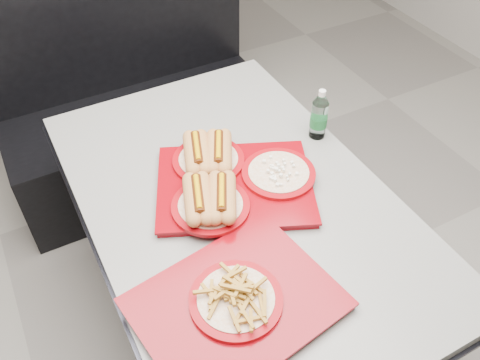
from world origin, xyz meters
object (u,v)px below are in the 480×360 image
diner_table (238,232)px  booth_bench (135,107)px  tray_near (228,180)px  tray_far (236,301)px  water_bottle (319,117)px

diner_table → booth_bench: 1.11m
diner_table → tray_near: size_ratio=2.37×
booth_bench → tray_near: 1.11m
booth_bench → tray_far: 1.50m
diner_table → water_bottle: size_ratio=7.45×
booth_bench → tray_far: bearing=-97.4°
water_bottle → tray_far: bearing=-140.1°
booth_bench → water_bottle: (0.40, -0.95, 0.43)m
tray_far → diner_table: bearing=61.6°
water_bottle → diner_table: bearing=-160.2°
water_bottle → tray_near: bearing=-167.4°
booth_bench → water_bottle: bearing=-67.4°
booth_bench → tray_near: size_ratio=2.25×
water_bottle → booth_bench: bearing=112.6°
booth_bench → diner_table: bearing=-90.0°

